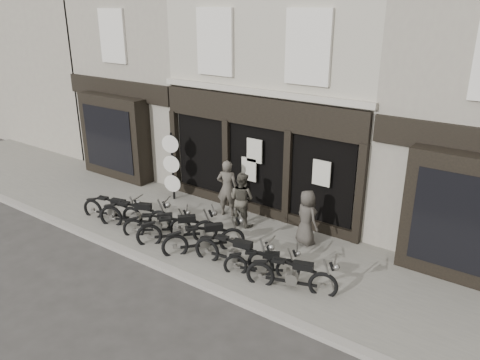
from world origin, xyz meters
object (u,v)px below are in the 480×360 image
Objects in this scene: man_right at (307,218)px; motorcycle_0 at (113,211)px; motorcycle_2 at (158,226)px; motorcycle_4 at (205,241)px; motorcycle_3 at (178,231)px; man_centre at (242,199)px; motorcycle_5 at (234,255)px; advert_sign_post at (172,169)px; motorcycle_6 at (263,266)px; man_left at (227,188)px; motorcycle_7 at (292,278)px; motorcycle_1 at (136,217)px.

motorcycle_0 is at bearing 46.22° from man_right.
motorcycle_4 is at bearing -37.32° from motorcycle_2.
man_centre is at bearing 22.66° from motorcycle_3.
motorcycle_5 is 1.36× the size of man_centre.
advert_sign_post reaches higher than motorcycle_4.
motorcycle_3 reaches higher than motorcycle_6.
man_right reaches higher than motorcycle_2.
man_right is at bearing -20.07° from advert_sign_post.
motorcycle_5 is 5.01m from advert_sign_post.
advert_sign_post is (-2.31, -0.06, 0.17)m from man_left.
motorcycle_5 is 3.21m from man_left.
advert_sign_post is at bearing 128.45° from motorcycle_6.
motorcycle_5 is 2.52m from man_centre.
motorcycle_5 is 1.07× the size of motorcycle_7.
motorcycle_4 is at bearing -44.39° from motorcycle_3.
motorcycle_6 is at bearing -12.15° from motorcycle_0.
motorcycle_5 is at bearing -24.91° from motorcycle_1.
motorcycle_7 is at bearing -47.92° from motorcycle_3.
advert_sign_post reaches higher than motorcycle_5.
man_left is at bearing 43.90° from motorcycle_3.
advert_sign_post is (-0.59, 2.26, 0.77)m from motorcycle_1.
man_left is 0.74× the size of advert_sign_post.
motorcycle_5 reaches higher than motorcycle_7.
man_centre is at bearing 26.58° from man_right.
motorcycle_3 is 2.89m from motorcycle_6.
motorcycle_5 is 1.24× the size of man_left.
man_right reaches higher than motorcycle_3.
motorcycle_3 is 3.27m from advert_sign_post.
motorcycle_1 is at bearing 142.83° from motorcycle_2.
man_right is at bearing 0.46° from motorcycle_1.
man_left is (0.03, 2.26, 0.60)m from motorcycle_3.
man_right is at bearing 154.08° from man_left.
motorcycle_1 reaches higher than motorcycle_5.
motorcycle_0 is 1.17× the size of man_left.
man_centre is (1.59, 2.00, 0.58)m from motorcycle_2.
man_left is at bearing -20.34° from man_centre.
motorcycle_3 is at bearing 68.44° from man_centre.
motorcycle_0 is at bearing 171.37° from motorcycle_5.
advert_sign_post reaches higher than man_right.
man_right is at bearing -10.99° from motorcycle_3.
man_right reaches higher than motorcycle_6.
motorcycle_7 is at bearing -13.40° from motorcycle_0.
motorcycle_2 is at bearing -74.48° from advert_sign_post.
motorcycle_2 is at bearing -22.11° from motorcycle_1.
motorcycle_3 is 2.34m from man_left.
man_centre is (0.80, 1.97, 0.52)m from motorcycle_3.
motorcycle_0 is 1.01× the size of motorcycle_7.
man_centre reaches higher than motorcycle_6.
advert_sign_post reaches higher than motorcycle_2.
man_left reaches higher than motorcycle_2.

